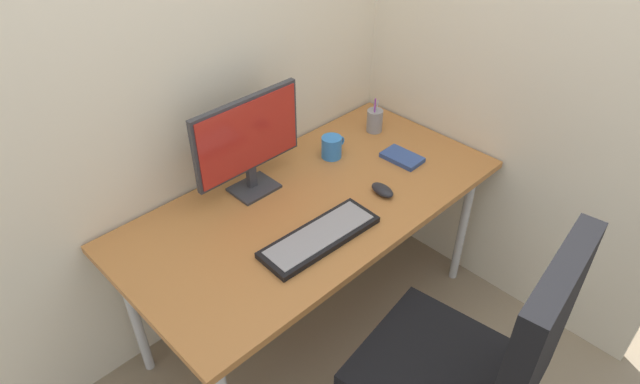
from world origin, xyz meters
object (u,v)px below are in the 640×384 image
Objects in this scene: office_chair at (476,366)px; pen_holder at (375,120)px; mouse at (382,190)px; coffee_mug at (332,147)px; monitor at (248,140)px; keyboard at (320,237)px; notebook at (402,157)px.

pen_holder is (0.68, 1.02, 0.19)m from office_chair.
mouse is 0.34m from coffee_mug.
keyboard is (-0.02, -0.41, -0.22)m from monitor.
keyboard is at bearing -139.94° from coffee_mug.
notebook is at bearing -26.08° from monitor.
monitor is at bearing 86.99° from keyboard.
notebook is (-0.10, -0.25, -0.04)m from pen_holder.
mouse is at bearing -48.46° from monitor.
monitor reaches higher than notebook.
coffee_mug is at bearing 69.25° from office_chair.
keyboard is 2.71× the size of pen_holder.
monitor is 2.79× the size of notebook.
notebook is 0.31m from coffee_mug.
office_chair reaches higher than coffee_mug.
mouse is at bearing -98.34° from coffee_mug.
coffee_mug is at bearing 40.06° from keyboard.
notebook is at bearing -111.85° from pen_holder.
monitor reaches higher than pen_holder.
notebook is at bearing 28.02° from mouse.
notebook is (0.62, 0.12, -0.00)m from keyboard.
coffee_mug reaches higher than notebook.
coffee_mug is (0.40, -0.06, -0.18)m from monitor.
keyboard is at bearing -93.01° from monitor.
keyboard is 0.63m from notebook.
pen_holder reaches higher than notebook.
keyboard is 0.37m from mouse.
monitor is 3.90× the size of coffee_mug.
monitor is 0.44m from coffee_mug.
office_chair is at bearing -89.18° from monitor.
coffee_mug reaches higher than mouse.
mouse is at bearing -135.22° from pen_holder.
pen_holder is at bearing 51.17° from mouse.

